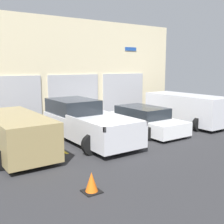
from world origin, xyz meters
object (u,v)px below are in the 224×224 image
object	(u,v)px
sedan_side	(186,108)
traffic_cone	(92,183)
van_right	(16,133)
sedan_white	(143,120)
pickup_truck	(85,122)

from	to	relation	value
sedan_side	traffic_cone	distance (m)	9.94
sedan_side	van_right	size ratio (longest dim) A/B	1.05
sedan_side	van_right	world-z (taller)	sedan_side
sedan_white	sedan_side	world-z (taller)	sedan_side
sedan_side	traffic_cone	size ratio (longest dim) A/B	8.77
pickup_truck	van_right	size ratio (longest dim) A/B	1.20
sedan_white	van_right	xyz separation A→B (m)	(-6.36, -0.03, 0.22)
sedan_white	traffic_cone	xyz separation A→B (m)	(-5.69, -4.47, -0.35)
pickup_truck	van_right	bearing A→B (deg)	-174.07
sedan_side	traffic_cone	bearing A→B (deg)	-153.40
sedan_white	traffic_cone	world-z (taller)	sedan_white
pickup_truck	sedan_white	distance (m)	3.20
pickup_truck	van_right	xyz separation A→B (m)	(-3.18, -0.33, 0.00)
van_right	traffic_cone	size ratio (longest dim) A/B	8.36
sedan_white	traffic_cone	size ratio (longest dim) A/B	8.46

